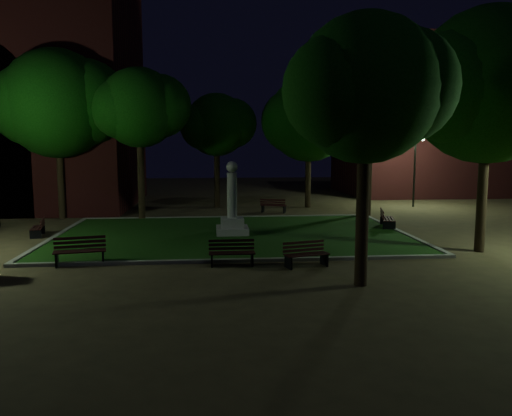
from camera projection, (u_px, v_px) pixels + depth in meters
The scene contains 20 objects.
ground at pixel (234, 244), 20.11m from camera, with size 80.00×80.00×0.00m, color #493C24.
lawn at pixel (232, 234), 22.08m from camera, with size 15.00×10.00×0.08m, color #17400E.
lawn_kerb at pixel (232, 234), 22.08m from camera, with size 15.40×10.40×0.12m.
monument at pixel (232, 214), 21.97m from camera, with size 1.40×1.40×3.20m.
building_far at pixel (443, 120), 40.70m from camera, with size 16.00×10.00×12.00m, color #491716.
tree_north_wl at pixel (141, 108), 25.91m from camera, with size 5.09×4.16×7.97m.
tree_north_er at pixel (311, 120), 31.20m from camera, with size 6.46×5.27×8.16m.
tree_ne at pixel (372, 116), 27.56m from camera, with size 4.76×3.88×7.49m.
tree_east at pixel (492, 86), 18.01m from camera, with size 6.89×5.62×8.91m.
tree_se at pixel (369, 89), 13.58m from camera, with size 5.02×4.10×7.55m.
tree_nw at pixel (60, 104), 26.33m from camera, with size 7.06×5.76×9.01m.
tree_far_north at pixel (218, 125), 31.21m from camera, with size 4.81×3.93×7.18m.
lamppost_nw at pixel (11, 159), 29.79m from camera, with size 1.18×0.28×4.44m.
lamppost_ne at pixel (415, 158), 31.76m from camera, with size 1.18×0.28×4.52m.
bench_near_left at pixel (232, 253), 16.61m from camera, with size 1.53×0.55×0.84m.
bench_near_right at pixel (306, 255), 16.44m from camera, with size 1.57×0.88×0.82m.
bench_west_near at pixel (80, 252), 16.70m from camera, with size 1.76×0.91×0.92m.
bench_left_side at pixel (39, 228), 21.82m from camera, with size 0.74×1.45×0.76m.
bench_right_side at pixel (386, 219), 23.82m from camera, with size 0.99×1.78×0.93m.
bench_far_side at pixel (273, 206), 29.31m from camera, with size 1.59×1.02×0.82m.
Camera 1 is at (-0.89, -19.76, 4.02)m, focal length 35.00 mm.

